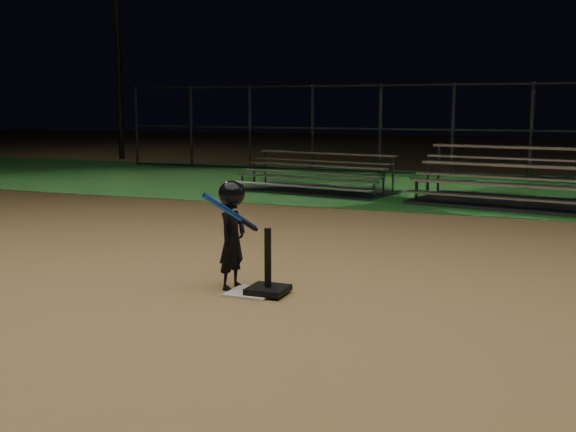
# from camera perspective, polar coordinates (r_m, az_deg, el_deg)

# --- Properties ---
(ground) EXTENTS (80.00, 80.00, 0.00)m
(ground) POSITION_cam_1_polar(r_m,az_deg,el_deg) (7.15, -2.98, -6.31)
(ground) COLOR #9C7A46
(ground) RESTS_ON ground
(grass_strip) EXTENTS (60.00, 8.00, 0.01)m
(grass_strip) POSITION_cam_1_polar(r_m,az_deg,el_deg) (16.63, 11.54, 2.27)
(grass_strip) COLOR #1B551C
(grass_strip) RESTS_ON ground
(home_plate) EXTENTS (0.45, 0.45, 0.02)m
(home_plate) POSITION_cam_1_polar(r_m,az_deg,el_deg) (7.15, -2.98, -6.22)
(home_plate) COLOR beige
(home_plate) RESTS_ON ground
(batting_tee) EXTENTS (0.38, 0.38, 0.66)m
(batting_tee) POSITION_cam_1_polar(r_m,az_deg,el_deg) (7.06, -1.64, -5.35)
(batting_tee) COLOR black
(batting_tee) RESTS_ON home_plate
(child_batter) EXTENTS (0.47, 0.56, 1.13)m
(child_batter) POSITION_cam_1_polar(r_m,az_deg,el_deg) (7.23, -4.56, -1.28)
(child_batter) COLOR black
(child_batter) RESTS_ON ground
(bleacher_left) EXTENTS (3.69, 2.29, 0.84)m
(bleacher_left) POSITION_cam_1_polar(r_m,az_deg,el_deg) (15.54, 2.16, 2.61)
(bleacher_left) COLOR #A5A4A9
(bleacher_left) RESTS_ON ground
(bleacher_right) EXTENTS (4.78, 2.94, 1.09)m
(bleacher_right) POSITION_cam_1_polar(r_m,az_deg,el_deg) (14.00, 19.43, 1.63)
(bleacher_right) COLOR #B8B9BD
(bleacher_right) RESTS_ON ground
(backstop_fence) EXTENTS (20.08, 0.08, 2.50)m
(backstop_fence) POSITION_cam_1_polar(r_m,az_deg,el_deg) (19.49, 13.23, 6.83)
(backstop_fence) COLOR #38383D
(backstop_fence) RESTS_ON ground
(light_pole_left) EXTENTS (0.90, 0.53, 8.30)m
(light_pole_left) POSITION_cam_1_polar(r_m,az_deg,el_deg) (26.09, -13.81, 15.41)
(light_pole_left) COLOR #2D2D30
(light_pole_left) RESTS_ON ground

